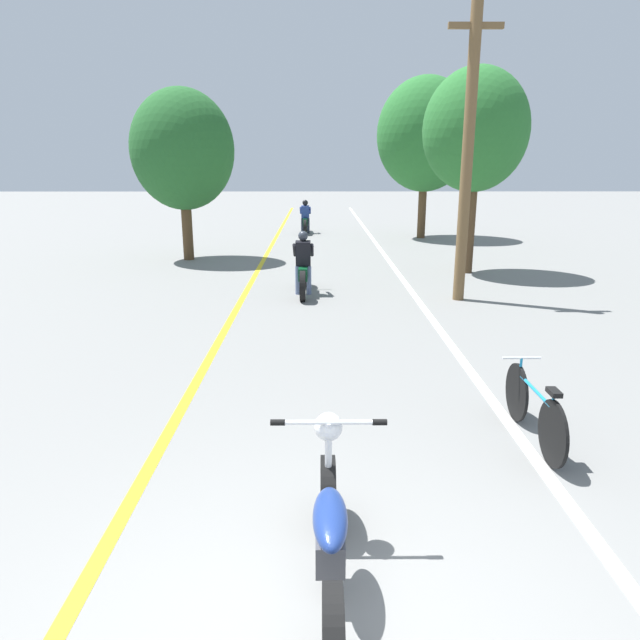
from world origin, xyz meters
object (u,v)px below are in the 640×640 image
at_px(roadside_tree_right_near, 476,131).
at_px(motorcycle_rider_lead, 303,271).
at_px(motorcycle_rider_far, 305,221).
at_px(roadside_tree_left, 182,150).
at_px(motorcycle_foreground, 330,534).
at_px(utility_pole, 468,152).
at_px(roadside_tree_right_far, 425,135).
at_px(bicycle_parked, 534,409).

height_order(roadside_tree_right_near, motorcycle_rider_lead, roadside_tree_right_near).
distance_m(roadside_tree_right_near, motorcycle_rider_far, 10.85).
relative_size(roadside_tree_right_near, motorcycle_rider_lead, 2.51).
distance_m(roadside_tree_left, motorcycle_rider_lead, 6.77).
relative_size(roadside_tree_left, motorcycle_rider_far, 2.52).
bearing_deg(roadside_tree_left, motorcycle_foreground, -74.04).
bearing_deg(motorcycle_foreground, motorcycle_rider_lead, 92.43).
relative_size(roadside_tree_right_near, roadside_tree_left, 1.05).
height_order(utility_pole, roadside_tree_right_far, roadside_tree_right_far).
distance_m(utility_pole, motorcycle_rider_far, 13.31).
bearing_deg(motorcycle_foreground, bicycle_parked, 44.62).
relative_size(utility_pole, roadside_tree_left, 1.20).
height_order(utility_pole, bicycle_parked, utility_pole).
bearing_deg(motorcycle_rider_lead, bicycle_parked, -69.97).
xyz_separation_m(motorcycle_foreground, motorcycle_rider_lead, (-0.40, 9.52, 0.11)).
relative_size(utility_pole, roadside_tree_right_far, 0.99).
bearing_deg(utility_pole, roadside_tree_right_far, 84.32).
height_order(roadside_tree_right_near, bicycle_parked, roadside_tree_right_near).
bearing_deg(roadside_tree_left, motorcycle_rider_lead, -52.90).
bearing_deg(motorcycle_rider_far, utility_pole, -73.74).
xyz_separation_m(utility_pole, roadside_tree_right_near, (1.00, 3.26, 0.58)).
relative_size(roadside_tree_left, motorcycle_rider_lead, 2.39).
distance_m(roadside_tree_left, motorcycle_rider_far, 8.32).
height_order(motorcycle_rider_lead, motorcycle_rider_far, motorcycle_rider_lead).
relative_size(roadside_tree_right_far, motorcycle_rider_far, 3.05).
height_order(motorcycle_foreground, motorcycle_rider_lead, motorcycle_rider_lead).
bearing_deg(roadside_tree_right_near, motorcycle_rider_far, 116.69).
bearing_deg(bicycle_parked, roadside_tree_right_far, 83.87).
xyz_separation_m(roadside_tree_right_near, motorcycle_foreground, (-4.06, -12.19, -3.31)).
height_order(roadside_tree_left, motorcycle_rider_far, roadside_tree_left).
bearing_deg(bicycle_parked, utility_pole, 83.14).
distance_m(roadside_tree_right_near, motorcycle_rider_lead, 6.11).
distance_m(utility_pole, roadside_tree_left, 9.07).
relative_size(utility_pole, motorcycle_rider_far, 3.03).
relative_size(roadside_tree_left, motorcycle_foreground, 2.41).
height_order(roadside_tree_left, bicycle_parked, roadside_tree_left).
height_order(utility_pole, motorcycle_rider_lead, utility_pole).
xyz_separation_m(roadside_tree_right_near, roadside_tree_right_far, (0.08, 7.64, 0.26)).
bearing_deg(roadside_tree_right_near, roadside_tree_left, 164.59).
relative_size(utility_pole, roadside_tree_right_near, 1.15).
bearing_deg(motorcycle_rider_lead, roadside_tree_left, 127.10).
xyz_separation_m(roadside_tree_right_near, motorcycle_rider_far, (-4.66, 9.26, -3.20)).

